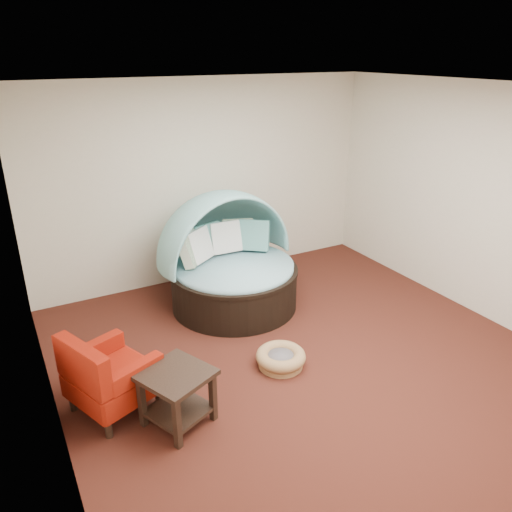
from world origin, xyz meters
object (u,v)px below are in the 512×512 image
side_table (177,391)px  pet_basket (281,358)px  canopy_daybed (229,254)px  red_armchair (108,376)px

side_table → pet_basket: bearing=13.3°
side_table → canopy_daybed: bearing=52.5°
canopy_daybed → red_armchair: size_ratio=2.07×
canopy_daybed → red_armchair: 2.39m
canopy_daybed → pet_basket: 1.67m
canopy_daybed → side_table: 2.36m
canopy_daybed → side_table: bearing=-134.2°
red_armchair → side_table: bearing=-64.3°
pet_basket → red_armchair: red_armchair is taller
pet_basket → canopy_daybed: bearing=83.9°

